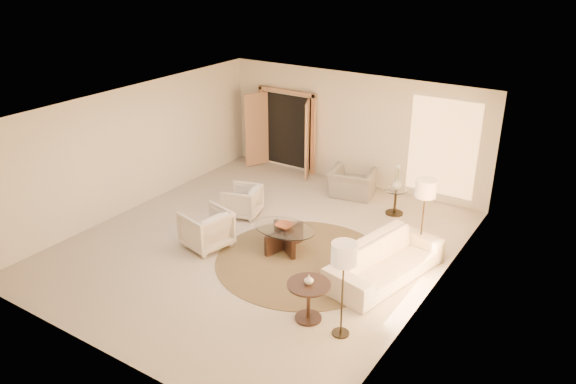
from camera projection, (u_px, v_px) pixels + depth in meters
The scene contains 18 objects.
room at pixel (260, 180), 10.88m from camera, with size 7.04×8.04×2.83m.
windows_right at pixel (433, 224), 9.26m from camera, with size 0.10×6.40×2.40m, color #F1AC60, non-canonical shape.
window_back_corner at pixel (442, 148), 12.79m from camera, with size 1.70×0.10×2.40m, color #F1AC60, non-canonical shape.
curtains_right at pixel (447, 207), 9.99m from camera, with size 0.06×5.20×2.60m, color beige, non-canonical shape.
french_doors at pixel (285, 131), 14.90m from camera, with size 1.95×0.66×2.16m.
area_rug at pixel (303, 261), 10.81m from camera, with size 3.36×3.36×0.01m, color #3B2D1B.
sofa at pixel (386, 260), 10.13m from camera, with size 2.45×0.96×0.72m, color beige.
armchair_left at pixel (242, 200), 12.52m from camera, with size 0.74×0.69×0.76m, color beige.
armchair_right at pixel (206, 227), 11.18m from camera, with size 0.84×0.79×0.87m, color beige.
accent_chair at pixel (352, 179), 13.47m from camera, with size 1.03×0.67×0.90m, color gray.
coffee_table at pixel (284, 236), 11.12m from camera, with size 1.66×1.66×0.47m.
end_table at pixel (309, 295), 8.95m from camera, with size 0.71×0.71×0.67m.
side_table at pixel (395, 199), 12.59m from camera, with size 0.52×0.52×0.61m.
floor_lamp_near at pixel (426, 192), 10.38m from camera, with size 0.40×0.40×1.63m.
floor_lamp_far at pixel (344, 258), 8.22m from camera, with size 0.39×0.39×1.60m.
bowl at pixel (284, 226), 11.04m from camera, with size 0.34×0.34×0.08m, color brown.
end_vase at pixel (309, 280), 8.83m from camera, with size 0.15×0.15×0.16m, color silver.
side_vase at pixel (397, 184), 12.45m from camera, with size 0.24×0.24×0.25m, color silver.
Camera 1 is at (5.94, -8.14, 5.54)m, focal length 35.00 mm.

